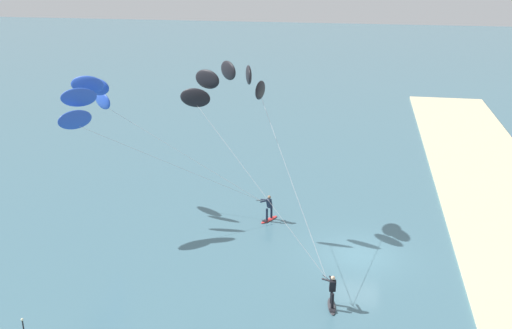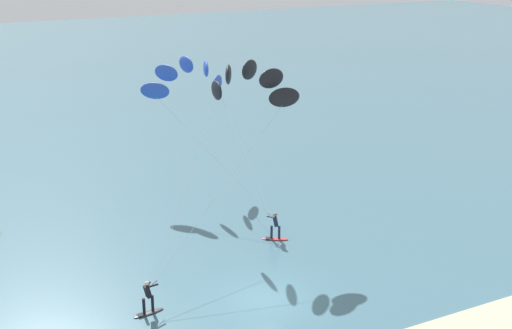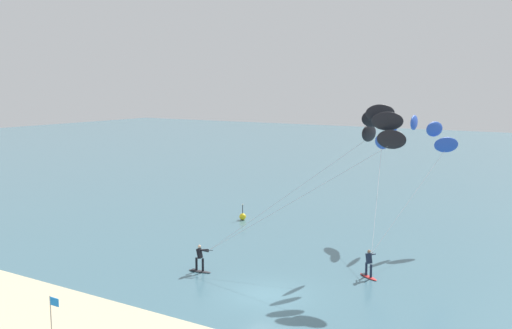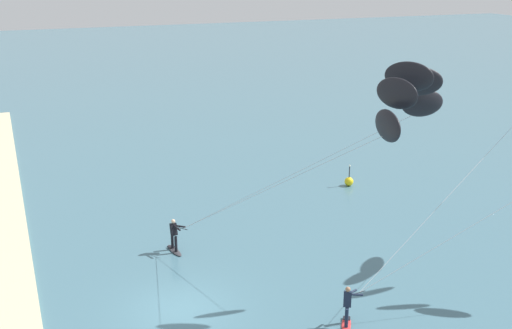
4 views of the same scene
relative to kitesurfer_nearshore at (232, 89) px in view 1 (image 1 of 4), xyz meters
name	(u,v)px [view 1 (image 1 of 4)]	position (x,y,z in m)	size (l,w,h in m)	color
ground_plane	(359,255)	(-2.83, -7.79, -8.50)	(240.00, 240.00, 0.00)	#426B7A
kitesurfer_nearshore	(232,89)	(0.00, 0.00, 0.00)	(11.61, 9.73, 10.07)	#333338
kitesurfer_mid_water	(95,102)	(-0.16, 8.46, -1.06)	(6.33, 12.66, 9.02)	red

